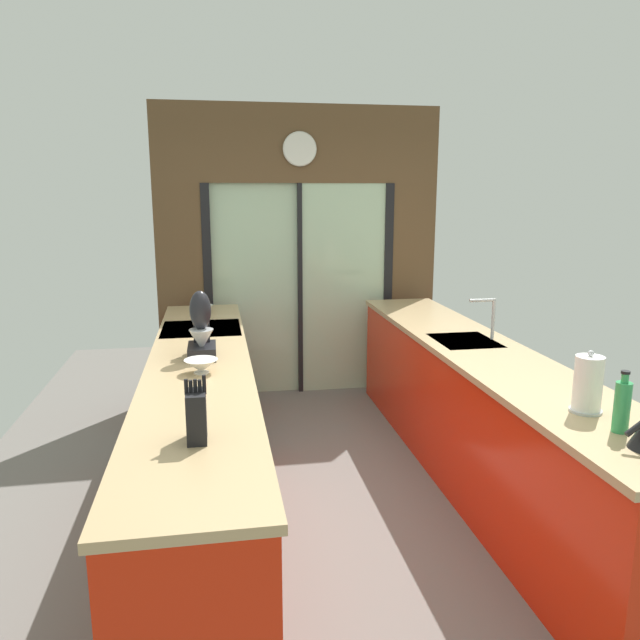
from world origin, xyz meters
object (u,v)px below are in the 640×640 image
object	(u,v)px
mixing_bowl_near	(201,366)
paper_towel_roll	(588,384)
stand_mixer	(201,332)
knife_block	(197,415)
soap_bottle	(622,406)
mixing_bowl_far	(205,308)
oven_range	(204,387)

from	to	relation	value
mixing_bowl_near	paper_towel_roll	distance (m)	2.01
stand_mixer	paper_towel_roll	world-z (taller)	stand_mixer
knife_block	soap_bottle	size ratio (longest dim) A/B	1.03
stand_mixer	soap_bottle	bearing A→B (deg)	-40.47
paper_towel_roll	mixing_bowl_near	bearing A→B (deg)	152.35
mixing_bowl_far	soap_bottle	size ratio (longest dim) A/B	0.52
mixing_bowl_far	oven_range	bearing A→B (deg)	-91.76
oven_range	mixing_bowl_near	world-z (taller)	mixing_bowl_near
knife_block	soap_bottle	distance (m)	1.79
paper_towel_roll	soap_bottle	bearing A→B (deg)	-90.00
mixing_bowl_near	knife_block	xyz separation A→B (m)	(0.00, -0.97, 0.07)
mixing_bowl_near	mixing_bowl_far	xyz separation A→B (m)	(0.00, 1.78, -0.01)
stand_mixer	paper_towel_roll	xyz separation A→B (m)	(1.78, -1.27, -0.03)
mixing_bowl_near	mixing_bowl_far	distance (m)	1.78
stand_mixer	oven_range	bearing A→B (deg)	91.26
mixing_bowl_far	stand_mixer	distance (m)	1.44
stand_mixer	paper_towel_roll	size ratio (longest dim) A/B	1.42
oven_range	knife_block	xyz separation A→B (m)	(0.02, -2.14, 0.57)
mixing_bowl_near	stand_mixer	xyz separation A→B (m)	(0.00, 0.34, 0.12)
soap_bottle	paper_towel_roll	world-z (taller)	paper_towel_roll
oven_range	knife_block	distance (m)	2.22
mixing_bowl_far	paper_towel_roll	size ratio (longest dim) A/B	0.48
knife_block	paper_towel_roll	distance (m)	1.78
oven_range	paper_towel_roll	bearing A→B (deg)	-49.54
mixing_bowl_far	knife_block	bearing A→B (deg)	-90.00
paper_towel_roll	mixing_bowl_far	bearing A→B (deg)	123.30
mixing_bowl_far	paper_towel_roll	world-z (taller)	paper_towel_roll
soap_bottle	stand_mixer	bearing A→B (deg)	139.53
mixing_bowl_far	knife_block	xyz separation A→B (m)	(0.00, -2.74, 0.07)
stand_mixer	soap_bottle	size ratio (longest dim) A/B	1.55
knife_block	stand_mixer	size ratio (longest dim) A/B	0.67
oven_range	stand_mixer	world-z (taller)	stand_mixer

